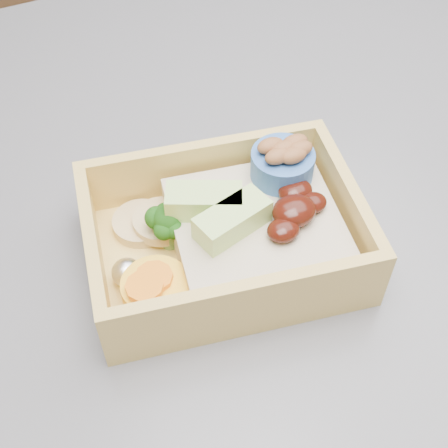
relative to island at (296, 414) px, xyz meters
name	(u,v)px	position (x,y,z in m)	size (l,w,h in m)	color
island	(296,414)	(0.00, 0.00, 0.00)	(1.24, 0.84, 0.92)	brown
bento_box	(232,231)	(-0.11, -0.02, 0.48)	(0.23, 0.18, 0.07)	#E1BB5D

